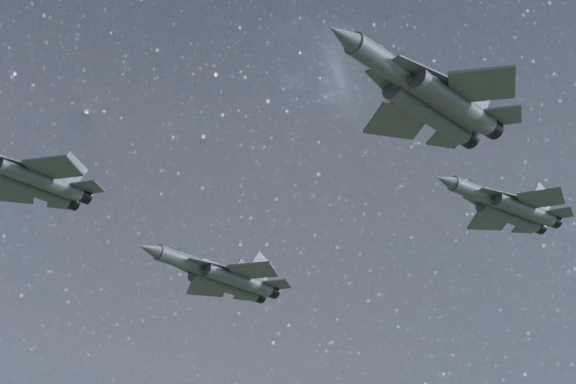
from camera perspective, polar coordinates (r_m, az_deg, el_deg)
name	(u,v)px	position (r m, az deg, el deg)	size (l,w,h in m)	color
jet_lead	(21,175)	(85.77, -15.54, 0.96)	(16.77, 11.24, 4.24)	#30353C
jet_left	(221,276)	(100.31, -4.00, -4.98)	(18.35, 12.30, 4.64)	#30353C
jet_right	(429,96)	(74.59, 8.33, 5.67)	(20.01, 13.31, 5.08)	#30353C
jet_slot	(507,206)	(99.67, 12.86, -0.84)	(17.59, 12.11, 4.41)	#30353C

